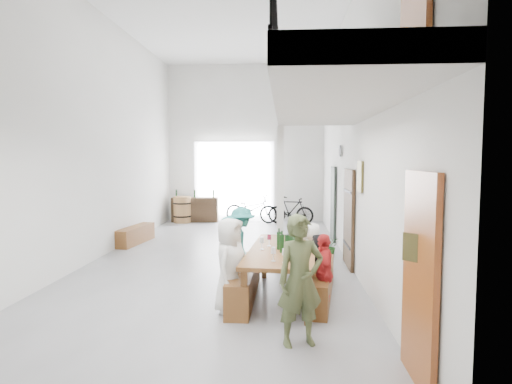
# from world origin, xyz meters

# --- Properties ---
(floor) EXTENTS (12.00, 12.00, 0.00)m
(floor) POSITION_xyz_m (0.00, 0.00, 0.00)
(floor) COLOR slate
(floor) RESTS_ON ground
(room_walls) EXTENTS (12.00, 12.00, 12.00)m
(room_walls) POSITION_xyz_m (0.00, 0.00, 3.55)
(room_walls) COLOR white
(room_walls) RESTS_ON ground
(gateway_portal) EXTENTS (2.80, 0.08, 2.80)m
(gateway_portal) POSITION_xyz_m (-0.40, 5.94, 1.40)
(gateway_portal) COLOR white
(gateway_portal) RESTS_ON ground
(right_wall_decor) EXTENTS (0.07, 8.28, 5.07)m
(right_wall_decor) POSITION_xyz_m (2.70, -1.87, 1.74)
(right_wall_decor) COLOR brown
(right_wall_decor) RESTS_ON ground
(balcony) EXTENTS (1.52, 5.62, 4.00)m
(balcony) POSITION_xyz_m (1.98, -3.13, 2.96)
(balcony) COLOR silver
(balcony) RESTS_ON ground
(tasting_table) EXTENTS (1.22, 2.57, 0.79)m
(tasting_table) POSITION_xyz_m (1.36, -2.39, 0.71)
(tasting_table) COLOR brown
(tasting_table) RESTS_ON ground
(bench_inner) EXTENTS (0.37, 2.17, 0.50)m
(bench_inner) POSITION_xyz_m (0.75, -2.43, 0.25)
(bench_inner) COLOR brown
(bench_inner) RESTS_ON ground
(bench_wall) EXTENTS (0.58, 2.12, 0.48)m
(bench_wall) POSITION_xyz_m (1.99, -2.37, 0.24)
(bench_wall) COLOR brown
(bench_wall) RESTS_ON ground
(tableware) EXTENTS (0.57, 1.44, 0.35)m
(tableware) POSITION_xyz_m (1.36, -2.59, 0.93)
(tableware) COLOR black
(tableware) RESTS_ON tasting_table
(side_bench) EXTENTS (0.55, 1.62, 0.45)m
(side_bench) POSITION_xyz_m (-2.50, 1.72, 0.22)
(side_bench) COLOR brown
(side_bench) RESTS_ON ground
(oak_barrel) EXTENTS (0.61, 0.61, 0.90)m
(oak_barrel) POSITION_xyz_m (-2.14, 5.40, 0.45)
(oak_barrel) COLOR olive
(oak_barrel) RESTS_ON ground
(serving_counter) EXTENTS (1.63, 0.53, 0.85)m
(serving_counter) POSITION_xyz_m (-1.75, 5.65, 0.42)
(serving_counter) COLOR #372414
(serving_counter) RESTS_ON ground
(counter_bottles) EXTENTS (1.37, 0.10, 0.28)m
(counter_bottles) POSITION_xyz_m (-1.75, 5.64, 0.99)
(counter_bottles) COLOR black
(counter_bottles) RESTS_ON serving_counter
(guest_left_a) EXTENTS (0.57, 0.75, 1.37)m
(guest_left_a) POSITION_xyz_m (0.58, -3.05, 0.68)
(guest_left_a) COLOR white
(guest_left_a) RESTS_ON ground
(guest_left_b) EXTENTS (0.33, 0.49, 1.33)m
(guest_left_b) POSITION_xyz_m (0.56, -2.59, 0.66)
(guest_left_b) COLOR teal
(guest_left_b) RESTS_ON ground
(guest_left_c) EXTENTS (0.62, 0.70, 1.21)m
(guest_left_c) POSITION_xyz_m (0.57, -2.04, 0.60)
(guest_left_c) COLOR white
(guest_left_c) RESTS_ON ground
(guest_left_d) EXTENTS (0.66, 0.95, 1.34)m
(guest_left_d) POSITION_xyz_m (0.60, -1.40, 0.67)
(guest_left_d) COLOR teal
(guest_left_d) RESTS_ON ground
(guest_right_a) EXTENTS (0.29, 0.67, 1.14)m
(guest_right_a) POSITION_xyz_m (1.95, -2.97, 0.57)
(guest_right_a) COLOR red
(guest_right_a) RESTS_ON ground
(guest_right_b) EXTENTS (0.53, 1.00, 1.03)m
(guest_right_b) POSITION_xyz_m (1.94, -2.36, 0.52)
(guest_right_b) COLOR black
(guest_right_b) RESTS_ON ground
(guest_right_c) EXTENTS (0.53, 0.63, 1.11)m
(guest_right_c) POSITION_xyz_m (1.87, -1.70, 0.55)
(guest_right_c) COLOR white
(guest_right_c) RESTS_ON ground
(host_standing) EXTENTS (0.66, 0.54, 1.57)m
(host_standing) POSITION_xyz_m (1.57, -4.11, 0.78)
(host_standing) COLOR #46502D
(host_standing) RESTS_ON ground
(potted_plant) EXTENTS (0.38, 0.33, 0.42)m
(potted_plant) POSITION_xyz_m (2.45, 0.69, 0.21)
(potted_plant) COLOR #1C4D21
(potted_plant) RESTS_ON ground
(bicycle_near) EXTENTS (1.92, 0.96, 0.96)m
(bicycle_near) POSITION_xyz_m (0.25, 5.51, 0.48)
(bicycle_near) COLOR black
(bicycle_near) RESTS_ON ground
(bicycle_far) EXTENTS (1.60, 0.67, 0.93)m
(bicycle_far) POSITION_xyz_m (1.60, 5.31, 0.47)
(bicycle_far) COLOR black
(bicycle_far) RESTS_ON ground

